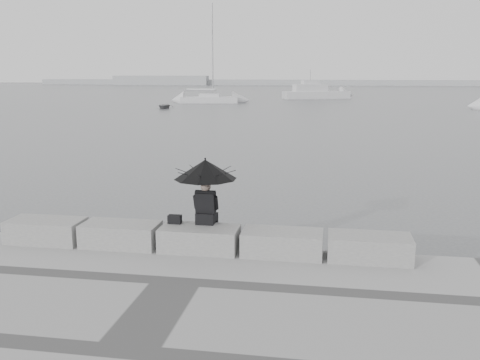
% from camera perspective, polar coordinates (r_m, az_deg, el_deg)
% --- Properties ---
extents(ground, '(360.00, 360.00, 0.00)m').
position_cam_1_polar(ground, '(11.71, -3.75, -9.12)').
color(ground, '#4B4E51').
rests_on(ground, ground).
extents(stone_block_far_left, '(1.60, 0.80, 0.50)m').
position_cam_1_polar(stone_block_far_left, '(12.29, -19.98, -5.12)').
color(stone_block_far_left, slate).
rests_on(stone_block_far_left, promenade).
extents(stone_block_left, '(1.60, 0.80, 0.50)m').
position_cam_1_polar(stone_block_left, '(11.56, -12.59, -5.72)').
color(stone_block_left, slate).
rests_on(stone_block_left, promenade).
extents(stone_block_centre, '(1.60, 0.80, 0.50)m').
position_cam_1_polar(stone_block_centre, '(11.05, -4.34, -6.29)').
color(stone_block_centre, slate).
rests_on(stone_block_centre, promenade).
extents(stone_block_right, '(1.60, 0.80, 0.50)m').
position_cam_1_polar(stone_block_right, '(10.78, 4.53, -6.74)').
color(stone_block_right, slate).
rests_on(stone_block_right, promenade).
extents(stone_block_far_right, '(1.60, 0.80, 0.50)m').
position_cam_1_polar(stone_block_far_right, '(10.78, 13.64, -7.05)').
color(stone_block_far_right, slate).
rests_on(stone_block_far_right, promenade).
extents(seated_person, '(1.31, 1.31, 1.39)m').
position_cam_1_polar(seated_person, '(11.00, -3.72, 0.51)').
color(seated_person, black).
rests_on(seated_person, stone_block_centre).
extents(bag, '(0.28, 0.16, 0.18)m').
position_cam_1_polar(bag, '(11.27, -6.98, -4.18)').
color(bag, black).
rests_on(bag, stone_block_centre).
extents(distant_landmass, '(180.00, 8.00, 2.80)m').
position_cam_1_polar(distant_landmass, '(165.54, 5.97, 10.33)').
color(distant_landmass, '#9EA0A3').
rests_on(distant_landmass, ground).
extents(sailboat_left, '(7.83, 3.35, 12.90)m').
position_cam_1_polar(sailboat_left, '(72.20, -3.27, 8.64)').
color(sailboat_left, silver).
rests_on(sailboat_left, ground).
extents(motor_cruiser, '(10.44, 6.24, 4.50)m').
position_cam_1_polar(motor_cruiser, '(84.32, 8.13, 9.20)').
color(motor_cruiser, silver).
rests_on(motor_cruiser, ground).
extents(dinghy, '(3.15, 1.75, 0.50)m').
position_cam_1_polar(dinghy, '(61.77, -8.09, 7.81)').
color(dinghy, slate).
rests_on(dinghy, ground).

